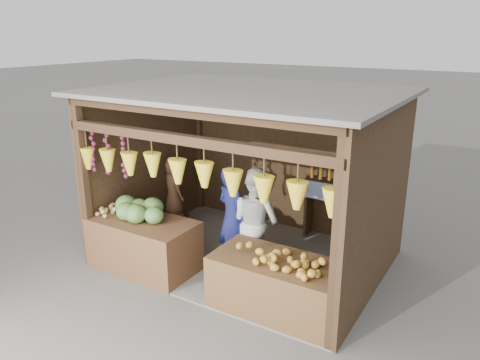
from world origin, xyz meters
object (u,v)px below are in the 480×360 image
man_standing (232,219)px  counter_left (144,244)px  vendor_seated (174,187)px  woman_standing (256,221)px  counter_right (279,286)px

man_standing → counter_left: bearing=53.3°
man_standing → vendor_seated: 1.69m
man_standing → woman_standing: (0.36, 0.08, 0.00)m
counter_left → man_standing: bearing=31.2°
counter_right → man_standing: size_ratio=1.07×
counter_right → woman_standing: (-0.75, 0.73, 0.46)m
counter_left → woman_standing: 1.74m
counter_left → woman_standing: woman_standing is taller
counter_left → vendor_seated: 1.44m
counter_left → vendor_seated: (-0.45, 1.28, 0.46)m
vendor_seated → man_standing: bearing=-171.8°
counter_left → counter_right: counter_left is taller
counter_left → man_standing: man_standing is taller
vendor_seated → counter_left: bearing=137.9°
counter_left → woman_standing: bearing=27.1°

